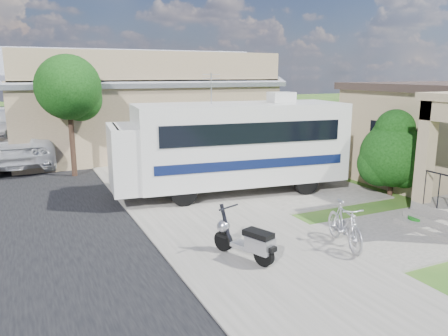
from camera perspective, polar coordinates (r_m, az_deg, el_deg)
name	(u,v)px	position (r m, az deg, el deg)	size (l,w,h in m)	color
ground	(287,239)	(10.67, 8.28, -9.21)	(120.00, 120.00, 0.00)	#1B4612
sidewalk_slab	(140,164)	(19.19, -10.94, 0.48)	(4.00, 80.00, 0.06)	#5C5A53
driveway_slab	(252,188)	(15.06, 3.66, -2.58)	(7.00, 6.00, 0.05)	#5C5A53
walk_slab	(412,233)	(11.85, 23.37, -7.78)	(4.00, 3.00, 0.05)	#5C5A53
warehouse	(138,111)	(22.97, -11.20, 7.34)	(12.50, 8.40, 5.04)	#877454
street_tree_a	(71,91)	(17.40, -19.33, 9.52)	(2.44, 2.40, 4.58)	black
street_tree_b	(51,82)	(27.36, -21.66, 10.43)	(2.44, 2.40, 4.73)	black
street_tree_c	(43,83)	(36.35, -22.62, 10.15)	(2.44, 2.40, 4.42)	black
motorhome	(232,144)	(14.15, 1.00, 3.22)	(7.73, 3.21, 3.85)	beige
shrub	(393,152)	(14.98, 21.21, 2.01)	(2.27, 2.17, 2.79)	black
scooter	(247,241)	(9.21, 3.04, -9.46)	(0.85, 1.56, 1.07)	black
bicycle	(344,227)	(10.23, 15.45, -7.47)	(0.48, 1.69, 1.02)	#A4A3AB
pickup_truck	(12,144)	(20.91, -25.93, 2.84)	(2.98, 6.46, 1.80)	silver
garden_hose	(416,222)	(12.51, 23.83, -6.42)	(0.43, 0.43, 0.19)	#125B14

